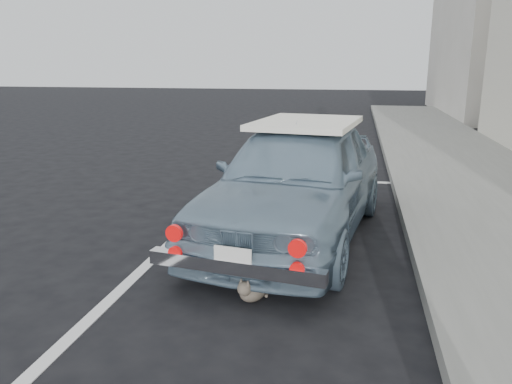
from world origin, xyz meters
TOP-DOWN VIEW (x-y plane):
  - building_far at (6.35, 20.00)m, footprint 3.50×10.00m
  - pline_front at (0.50, 6.50)m, footprint 3.00×0.12m
  - pline_side at (-0.90, 3.00)m, footprint 0.12×7.00m
  - retro_coupe at (0.50, 3.45)m, footprint 2.21×4.30m
  - cat at (0.34, 1.63)m, footprint 0.31×0.45m

SIDE VIEW (x-z plane):
  - pline_front at x=0.50m, z-range 0.00..0.01m
  - pline_side at x=-0.90m, z-range 0.00..0.01m
  - cat at x=0.34m, z-range -0.01..0.24m
  - retro_coupe at x=0.50m, z-range 0.01..1.41m
  - building_far at x=6.35m, z-range 0.00..8.00m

